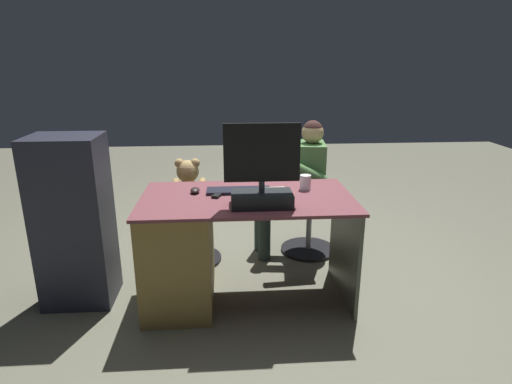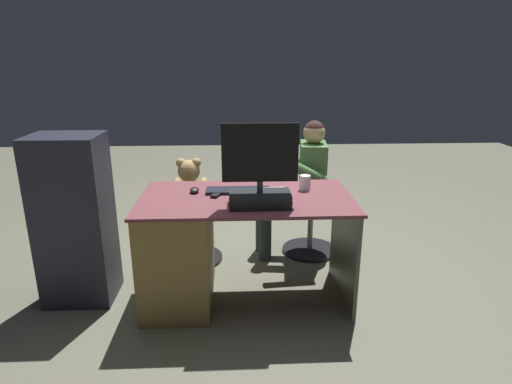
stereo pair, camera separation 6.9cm
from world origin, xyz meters
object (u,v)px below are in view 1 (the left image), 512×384
tv_remote (219,194)px  monitor (262,181)px  visitor_chair (309,223)px  computer_mouse (195,190)px  person (299,178)px  office_chair_teddy (191,231)px  keyboard (239,191)px  teddy_bear (189,185)px  cup (305,182)px  desk (193,247)px

tv_remote → monitor: bearing=160.7°
tv_remote → visitor_chair: tv_remote is taller
computer_mouse → person: 0.99m
office_chair_teddy → monitor: bearing=123.1°
tv_remote → computer_mouse: bearing=-0.8°
keyboard → teddy_bear: bearing=-53.3°
monitor → keyboard: 0.34m
visitor_chair → cup: bearing=75.0°
person → keyboard: bearing=49.3°
keyboard → cup: (-0.45, -0.03, 0.04)m
tv_remote → visitor_chair: bearing=-116.8°
monitor → office_chair_teddy: size_ratio=1.04×
teddy_bear → person: person is taller
computer_mouse → desk: bearing=76.5°
keyboard → desk: bearing=18.1°
desk → visitor_chair: (-0.91, -0.70, -0.13)m
tv_remote → person: bearing=-113.2°
desk → office_chair_teddy: bearing=-83.9°
desk → office_chair_teddy: (0.06, -0.59, -0.13)m
cup → monitor: bearing=44.2°
monitor → teddy_bear: 0.96m
keyboard → office_chair_teddy: size_ratio=0.88×
monitor → cup: bearing=-135.8°
office_chair_teddy → visitor_chair: 0.98m
desk → computer_mouse: size_ratio=14.09×
tv_remote → desk: bearing=33.1°
person → teddy_bear: bearing=5.6°
monitor → visitor_chair: 1.18m
computer_mouse → visitor_chair: size_ratio=0.21×
monitor → cup: monitor is taller
office_chair_teddy → visitor_chair: same height
keyboard → cup: size_ratio=4.24×
computer_mouse → office_chair_teddy: computer_mouse is taller
tv_remote → teddy_bear: bearing=-45.5°
computer_mouse → keyboard: bearing=-180.0°
cup → teddy_bear: teddy_bear is taller
computer_mouse → tv_remote: computer_mouse is taller
desk → cup: bearing=-170.3°
monitor → teddy_bear: size_ratio=1.28×
monitor → keyboard: size_ratio=1.18×
teddy_bear → keyboard: bearing=126.7°
monitor → tv_remote: 0.37m
office_chair_teddy → teddy_bear: teddy_bear is taller
cup → desk: bearing=9.7°
cup → teddy_bear: size_ratio=0.26×
person → tv_remote: bearing=45.7°
cup → visitor_chair: 0.79m
monitor → computer_mouse: monitor is taller
desk → person: size_ratio=1.22×
keyboard → teddy_bear: size_ratio=1.08×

